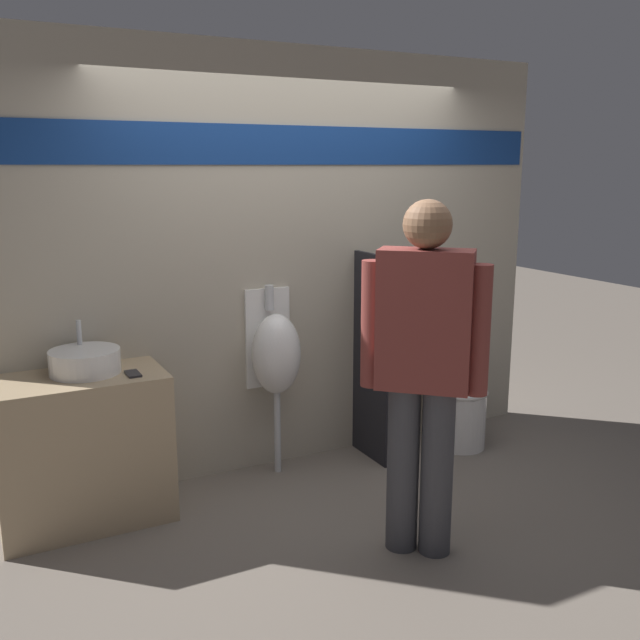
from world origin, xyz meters
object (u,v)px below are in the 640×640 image
object	(u,v)px
cell_phone	(133,374)
person_in_vest	(423,365)
urinal_near_counter	(276,354)
sink_basin	(85,361)
toilet	(454,398)

from	to	relation	value
cell_phone	person_in_vest	distance (m)	1.58
cell_phone	urinal_near_counter	world-z (taller)	urinal_near_counter
cell_phone	person_in_vest	xyz separation A→B (m)	(1.21, -1.02, 0.15)
cell_phone	person_in_vest	size ratio (longest dim) A/B	0.08
sink_basin	person_in_vest	distance (m)	1.85
sink_basin	toilet	xyz separation A→B (m)	(2.51, -0.08, -0.58)
sink_basin	cell_phone	bearing A→B (deg)	-34.15
urinal_near_counter	toilet	world-z (taller)	urinal_near_counter
sink_basin	urinal_near_counter	size ratio (longest dim) A/B	0.31
sink_basin	cell_phone	size ratio (longest dim) A/B	2.75
urinal_near_counter	toilet	size ratio (longest dim) A/B	1.30
sink_basin	person_in_vest	xyz separation A→B (m)	(1.43, -1.17, 0.09)
toilet	sink_basin	bearing A→B (deg)	178.28
sink_basin	person_in_vest	size ratio (longest dim) A/B	0.21
sink_basin	cell_phone	world-z (taller)	sink_basin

